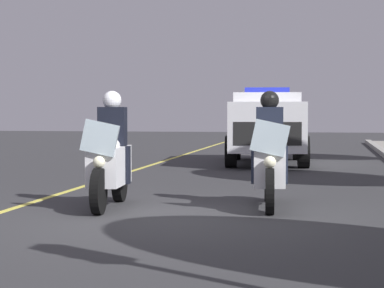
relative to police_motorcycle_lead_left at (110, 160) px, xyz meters
The scene contains 4 objects.
ground_plane 1.57m from the police_motorcycle_lead_left, 47.87° to the left, with size 80.00×80.00×0.00m, color #333335.
police_motorcycle_lead_left is the anchor object (origin of this frame).
police_motorcycle_lead_right 2.34m from the police_motorcycle_lead_left, 100.29° to the left, with size 2.14×0.62×1.72m.
police_suv 9.72m from the police_motorcycle_lead_left, behind, with size 5.03×2.38×2.05m.
Camera 1 is at (9.58, 2.05, 1.42)m, focal length 69.72 mm.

